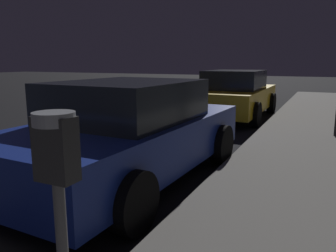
% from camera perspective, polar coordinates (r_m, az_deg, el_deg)
% --- Properties ---
extents(parking_meter, '(0.19, 0.19, 1.33)m').
position_cam_1_polar(parking_meter, '(1.65, -18.19, -8.85)').
color(parking_meter, '#59595B').
rests_on(parking_meter, sidewalk).
extents(car_blue, '(2.23, 4.34, 1.43)m').
position_cam_1_polar(car_blue, '(4.83, -6.63, -1.00)').
color(car_blue, navy).
rests_on(car_blue, ground).
extents(car_yellow_cab, '(1.98, 4.34, 1.43)m').
position_cam_1_polar(car_yellow_cab, '(10.44, 11.35, 5.25)').
color(car_yellow_cab, gold).
rests_on(car_yellow_cab, ground).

